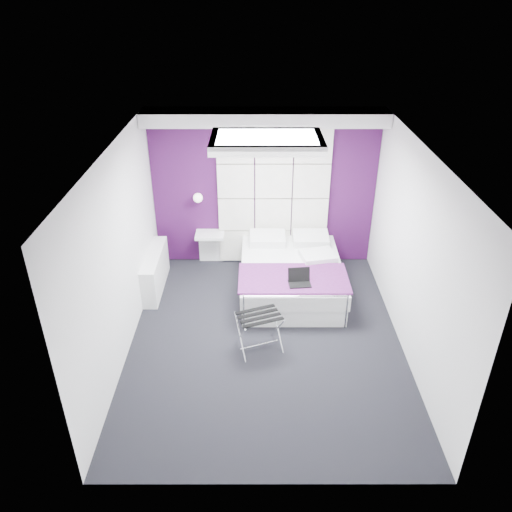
{
  "coord_description": "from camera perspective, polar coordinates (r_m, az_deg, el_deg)",
  "views": [
    {
      "loc": [
        -0.14,
        -5.32,
        4.27
      ],
      "look_at": [
        -0.13,
        0.35,
        1.1
      ],
      "focal_mm": 35.0,
      "sensor_mm": 36.0,
      "label": 1
    }
  ],
  "objects": [
    {
      "name": "wall_lamp",
      "position": [
        8.03,
        -6.63,
        6.73
      ],
      "size": [
        0.15,
        0.15,
        0.15
      ],
      "primitive_type": "sphere",
      "color": "white",
      "rests_on": "wall_back"
    },
    {
      "name": "soffit",
      "position": [
        7.48,
        1.03,
        15.55
      ],
      "size": [
        3.58,
        0.5,
        0.2
      ],
      "primitive_type": "cube",
      "color": "white",
      "rests_on": "wall_back"
    },
    {
      "name": "luggage_rack",
      "position": [
        6.51,
        0.37,
        -8.68
      ],
      "size": [
        0.54,
        0.4,
        0.53
      ],
      "rotation": [
        0.0,
        0.0,
        0.36
      ],
      "color": "silver",
      "rests_on": "floor"
    },
    {
      "name": "wall_back",
      "position": [
        8.08,
        0.92,
        7.68
      ],
      "size": [
        3.6,
        0.0,
        3.6
      ],
      "primitive_type": "plane",
      "rotation": [
        1.57,
        0.0,
        0.0
      ],
      "color": "white",
      "rests_on": "floor"
    },
    {
      "name": "wall_right",
      "position": [
        6.39,
        17.59,
        0.06
      ],
      "size": [
        0.0,
        4.4,
        4.4
      ],
      "primitive_type": "plane",
      "rotation": [
        1.57,
        0.0,
        -1.57
      ],
      "color": "white",
      "rests_on": "floor"
    },
    {
      "name": "floor",
      "position": [
        6.82,
        1.12,
        -9.53
      ],
      "size": [
        4.4,
        4.4,
        0.0
      ],
      "primitive_type": "plane",
      "color": "black",
      "rests_on": "ground"
    },
    {
      "name": "wall_left",
      "position": [
        6.31,
        -15.33,
        0.05
      ],
      "size": [
        0.0,
        4.4,
        4.4
      ],
      "primitive_type": "plane",
      "rotation": [
        1.57,
        0.0,
        1.57
      ],
      "color": "white",
      "rests_on": "floor"
    },
    {
      "name": "ceiling",
      "position": [
        5.57,
        1.37,
        11.81
      ],
      "size": [
        4.4,
        4.4,
        0.0
      ],
      "primitive_type": "plane",
      "rotation": [
        3.14,
        0.0,
        0.0
      ],
      "color": "white",
      "rests_on": "wall_back"
    },
    {
      "name": "accent_wall",
      "position": [
        8.07,
        0.92,
        7.65
      ],
      "size": [
        3.58,
        0.02,
        2.58
      ],
      "primitive_type": "cube",
      "color": "#390E3C",
      "rests_on": "wall_back"
    },
    {
      "name": "radiator",
      "position": [
        7.87,
        -11.44,
        -1.7
      ],
      "size": [
        0.22,
        1.2,
        0.6
      ],
      "primitive_type": "cube",
      "color": "white",
      "rests_on": "floor"
    },
    {
      "name": "nightstand",
      "position": [
        8.25,
        -5.3,
        2.46
      ],
      "size": [
        0.47,
        0.36,
        0.05
      ],
      "primitive_type": "cube",
      "color": "white",
      "rests_on": "wall_back"
    },
    {
      "name": "headboard",
      "position": [
        8.08,
        1.99,
        6.66
      ],
      "size": [
        1.8,
        0.08,
        2.3
      ],
      "primitive_type": null,
      "color": "silver",
      "rests_on": "wall_back"
    },
    {
      "name": "laptop",
      "position": [
        6.99,
        4.99,
        -2.72
      ],
      "size": [
        0.31,
        0.22,
        0.22
      ],
      "rotation": [
        0.0,
        0.0,
        0.09
      ],
      "color": "black",
      "rests_on": "bed"
    },
    {
      "name": "skylight",
      "position": [
        6.16,
        1.24,
        13.04
      ],
      "size": [
        1.36,
        0.86,
        0.12
      ],
      "primitive_type": null,
      "color": "white",
      "rests_on": "ceiling"
    },
    {
      "name": "bed",
      "position": [
        7.66,
        4.0,
        -2.25
      ],
      "size": [
        1.56,
        1.88,
        0.67
      ],
      "color": "white",
      "rests_on": "floor"
    }
  ]
}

